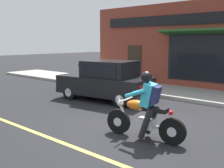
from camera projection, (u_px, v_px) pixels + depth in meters
name	position (u px, v px, depth m)	size (l,w,h in m)	color
ground_plane	(133.00, 130.00, 6.90)	(80.00, 80.00, 0.00)	black
sidewalk_curb	(146.00, 88.00, 12.74)	(2.60, 22.00, 0.14)	#9E9B93
lane_stripe	(10.00, 123.00, 7.46)	(0.12, 19.80, 0.01)	#D1C64C
storefront_building	(193.00, 46.00, 12.53)	(1.25, 11.58, 4.20)	brown
motorcycle_with_rider	(145.00, 111.00, 6.13)	(0.64, 2.01, 1.62)	black
car_hatchback	(106.00, 81.00, 10.32)	(2.06, 3.94, 1.57)	black
fire_hydrant	(90.00, 73.00, 14.45)	(0.36, 0.24, 0.88)	red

